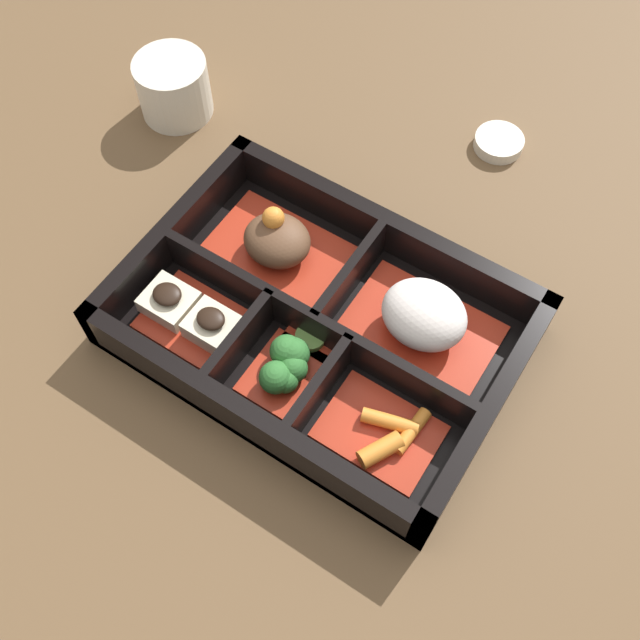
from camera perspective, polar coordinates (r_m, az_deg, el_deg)
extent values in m
plane|color=brown|center=(0.63, 0.00, -1.11)|extent=(3.00, 3.00, 0.00)
cube|color=black|center=(0.63, 0.00, -0.90)|extent=(0.32, 0.22, 0.01)
cube|color=black|center=(0.58, -5.69, -7.61)|extent=(0.32, 0.01, 0.05)
cube|color=black|center=(0.66, 4.94, 6.60)|extent=(0.32, 0.01, 0.05)
cube|color=black|center=(0.67, -11.09, 6.16)|extent=(0.01, 0.22, 0.05)
cube|color=black|center=(0.59, 12.63, -7.02)|extent=(0.01, 0.22, 0.05)
cube|color=black|center=(0.61, -0.50, -0.69)|extent=(0.29, 0.01, 0.05)
cube|color=black|center=(0.61, -6.07, -1.87)|extent=(0.01, 0.09, 0.05)
cube|color=black|center=(0.58, -0.08, -5.43)|extent=(0.01, 0.09, 0.05)
cube|color=black|center=(0.63, 2.16, 2.89)|extent=(0.01, 0.11, 0.05)
cube|color=#B22D19|center=(0.66, -3.21, 5.10)|extent=(0.12, 0.09, 0.01)
ellipsoid|color=brown|center=(0.65, -3.29, 6.07)|extent=(0.06, 0.05, 0.03)
sphere|color=orange|center=(0.64, -3.58, 7.77)|extent=(0.02, 0.02, 0.02)
cube|color=#B22D19|center=(0.63, 7.65, -0.80)|extent=(0.12, 0.09, 0.01)
ellipsoid|color=silver|center=(0.60, 7.94, 0.41)|extent=(0.07, 0.06, 0.05)
cube|color=#B22D19|center=(0.63, -9.63, -0.08)|extent=(0.08, 0.07, 0.01)
cube|color=beige|center=(0.64, -11.39, 1.37)|extent=(0.04, 0.04, 0.02)
ellipsoid|color=black|center=(0.63, -11.58, 1.93)|extent=(0.03, 0.02, 0.01)
cube|color=beige|center=(0.62, -8.17, -0.52)|extent=(0.04, 0.03, 0.02)
ellipsoid|color=black|center=(0.60, -8.33, 0.09)|extent=(0.02, 0.02, 0.01)
cube|color=#B22D19|center=(0.60, -3.02, -4.05)|extent=(0.06, 0.07, 0.01)
sphere|color=#2D6B2D|center=(0.59, -2.50, -3.18)|extent=(0.02, 0.02, 0.02)
sphere|color=#2D6B2D|center=(0.60, -2.57, -2.40)|extent=(0.03, 0.03, 0.03)
sphere|color=#2D6B2D|center=(0.58, -3.07, -4.59)|extent=(0.03, 0.03, 0.03)
sphere|color=#2D6B2D|center=(0.59, -2.06, -3.71)|extent=(0.02, 0.02, 0.02)
sphere|color=#2D6B2D|center=(0.59, -1.78, -2.73)|extent=(0.03, 0.03, 0.03)
sphere|color=#2D6B2D|center=(0.59, -2.66, -4.61)|extent=(0.02, 0.02, 0.02)
cube|color=#B22D19|center=(0.59, 4.54, -8.49)|extent=(0.09, 0.07, 0.01)
cylinder|color=orange|center=(0.57, 4.62, -9.83)|extent=(0.03, 0.04, 0.01)
cylinder|color=orange|center=(0.58, 5.35, -7.73)|extent=(0.05, 0.02, 0.01)
cylinder|color=orange|center=(0.58, 6.99, -8.40)|extent=(0.01, 0.04, 0.01)
cube|color=#B22D19|center=(0.62, -0.71, -1.11)|extent=(0.04, 0.04, 0.01)
cylinder|color=#75A84C|center=(0.61, -0.51, -1.45)|extent=(0.03, 0.03, 0.01)
cylinder|color=#75A84C|center=(0.61, -1.11, -1.34)|extent=(0.02, 0.02, 0.00)
cylinder|color=beige|center=(0.79, -11.10, 16.98)|extent=(0.07, 0.07, 0.06)
cylinder|color=#597A38|center=(0.77, -11.44, 18.36)|extent=(0.06, 0.06, 0.01)
cylinder|color=beige|center=(0.77, 13.46, 13.02)|extent=(0.05, 0.05, 0.01)
cylinder|color=black|center=(0.77, 13.52, 13.22)|extent=(0.03, 0.03, 0.00)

